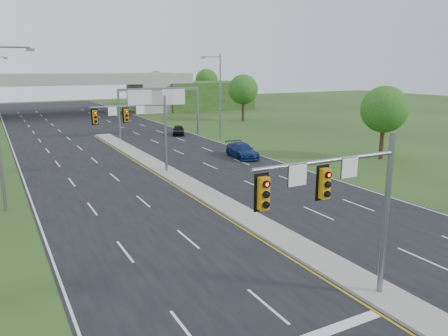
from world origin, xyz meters
TOP-DOWN VIEW (x-y plane):
  - ground at (0.00, 0.00)m, footprint 240.00×240.00m
  - road at (0.00, 35.00)m, footprint 24.00×160.00m
  - median at (0.00, 23.00)m, footprint 2.00×54.00m
  - lane_markings at (-0.60, 28.91)m, footprint 23.72×160.00m
  - signal_mast_near at (-2.26, -0.07)m, footprint 6.62×0.60m
  - signal_mast_far at (-2.26, 24.93)m, footprint 6.62×0.60m
  - sign_gantry at (6.68, 44.92)m, footprint 11.58×0.44m
  - overpass at (0.00, 80.00)m, footprint 80.00×14.00m
  - lightpole_r_far at (13.30, 40.00)m, footprint 2.85×0.25m
  - tree_r_near at (22.00, 20.00)m, footprint 4.80×4.80m
  - tree_r_mid at (26.00, 55.00)m, footprint 5.20×5.20m
  - tree_back_c at (24.00, 94.00)m, footprint 5.60×5.60m
  - tree_back_d at (38.00, 94.00)m, footprint 6.00×6.00m
  - car_far_b at (9.47, 27.43)m, footprint 2.68×5.42m
  - car_far_c at (9.62, 45.38)m, footprint 2.98×4.25m

SIDE VIEW (x-z plane):
  - ground at x=0.00m, z-range 0.00..0.00m
  - road at x=0.00m, z-range 0.00..0.02m
  - lane_markings at x=-0.60m, z-range 0.02..0.03m
  - median at x=0.00m, z-range 0.02..0.18m
  - car_far_c at x=9.62m, z-range 0.02..1.36m
  - car_far_b at x=9.47m, z-range 0.02..1.54m
  - overpass at x=0.00m, z-range -0.50..7.60m
  - signal_mast_near at x=-2.26m, z-range 1.23..8.23m
  - signal_mast_far at x=-2.26m, z-range 1.23..8.23m
  - tree_r_near at x=22.00m, z-range 1.38..8.98m
  - sign_gantry at x=6.68m, z-range 1.90..8.58m
  - tree_r_mid at x=26.00m, z-range 1.44..9.57m
  - tree_back_c at x=24.00m, z-range 1.35..9.67m
  - tree_back_d at x=38.00m, z-range 1.41..10.26m
  - lightpole_r_far at x=13.30m, z-range 0.60..11.60m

